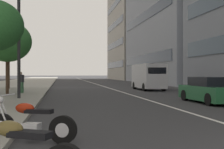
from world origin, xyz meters
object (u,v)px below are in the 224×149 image
at_px(motorcycle_by_sign_pole, 31,124).
at_px(street_tree_mid_sidewalk, 7,42).
at_px(delivery_van_ahead, 148,76).
at_px(car_mid_block_traffic, 211,91).
at_px(street_tree_near_plaza_corner, 8,39).
at_px(pedestrian_on_plaza, 21,82).
at_px(street_lamp_with_banners, 24,3).

height_order(motorcycle_by_sign_pole, street_tree_mid_sidewalk, street_tree_mid_sidewalk).
bearing_deg(delivery_van_ahead, car_mid_block_traffic, 178.46).
bearing_deg(street_tree_near_plaza_corner, motorcycle_by_sign_pole, -169.24).
height_order(motorcycle_by_sign_pole, street_tree_near_plaza_corner, street_tree_near_plaza_corner).
bearing_deg(motorcycle_by_sign_pole, pedestrian_on_plaza, -59.81).
xyz_separation_m(motorcycle_by_sign_pole, street_tree_near_plaza_corner, (21.52, 4.09, 4.31)).
xyz_separation_m(delivery_van_ahead, pedestrian_on_plaza, (-4.47, 11.06, -0.38)).
height_order(street_lamp_with_banners, street_tree_mid_sidewalk, street_lamp_with_banners).
bearing_deg(street_lamp_with_banners, car_mid_block_traffic, -106.53).
distance_m(motorcycle_by_sign_pole, street_tree_near_plaza_corner, 22.32).
bearing_deg(street_lamp_with_banners, street_tree_mid_sidewalk, 22.55).
height_order(street_tree_near_plaza_corner, pedestrian_on_plaza, street_tree_near_plaza_corner).
relative_size(motorcycle_by_sign_pole, street_lamp_with_banners, 0.22).
xyz_separation_m(delivery_van_ahead, street_tree_near_plaza_corner, (1.63, 12.94, 3.43)).
distance_m(motorcycle_by_sign_pole, street_tree_mid_sidewalk, 15.19).
distance_m(street_lamp_with_banners, pedestrian_on_plaza, 6.75).
distance_m(car_mid_block_traffic, delivery_van_ahead, 12.22).
height_order(motorcycle_by_sign_pole, pedestrian_on_plaza, pedestrian_on_plaza).
relative_size(street_lamp_with_banners, street_tree_near_plaza_corner, 1.53).
bearing_deg(motorcycle_by_sign_pole, street_lamp_with_banners, -60.43).
xyz_separation_m(car_mid_block_traffic, pedestrian_on_plaza, (7.74, 10.83, 0.26)).
bearing_deg(motorcycle_by_sign_pole, street_tree_near_plaza_corner, -57.19).
bearing_deg(street_tree_mid_sidewalk, street_tree_near_plaza_corner, 8.82).
bearing_deg(car_mid_block_traffic, street_tree_mid_sidewalk, 58.87).
relative_size(motorcycle_by_sign_pole, delivery_van_ahead, 0.40).
distance_m(delivery_van_ahead, street_tree_near_plaza_corner, 13.49).
distance_m(street_lamp_with_banners, street_tree_mid_sidewalk, 4.55).
height_order(delivery_van_ahead, pedestrian_on_plaza, delivery_van_ahead).
distance_m(motorcycle_by_sign_pole, street_lamp_with_banners, 11.95).
bearing_deg(street_tree_near_plaza_corner, pedestrian_on_plaza, -162.85).
distance_m(delivery_van_ahead, pedestrian_on_plaza, 11.93).
bearing_deg(car_mid_block_traffic, street_lamp_with_banners, 72.73).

